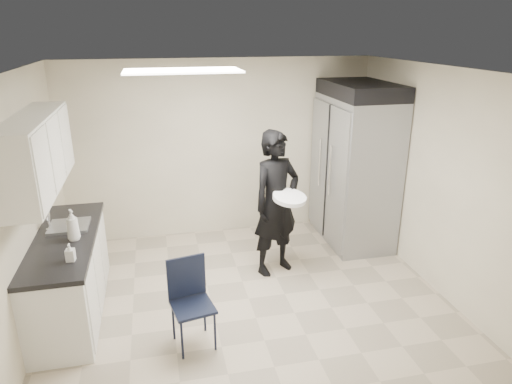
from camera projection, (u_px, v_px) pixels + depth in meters
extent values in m
plane|color=#B2A28C|center=(249.00, 299.00, 5.34)|extent=(4.50, 4.50, 0.00)
plane|color=silver|center=(247.00, 70.00, 4.46)|extent=(4.50, 4.50, 0.00)
plane|color=beige|center=(220.00, 149.00, 6.73)|extent=(4.50, 0.00, 4.50)
plane|color=beige|center=(22.00, 212.00, 4.43)|extent=(0.00, 4.00, 4.00)
plane|color=beige|center=(435.00, 180.00, 5.36)|extent=(0.00, 4.00, 4.00)
cube|color=white|center=(183.00, 71.00, 4.71)|extent=(1.20, 0.60, 0.02)
cube|color=silver|center=(70.00, 277.00, 4.97)|extent=(0.60, 1.90, 0.86)
cube|color=black|center=(64.00, 239.00, 4.82)|extent=(0.64, 1.95, 0.05)
cube|color=gray|center=(70.00, 230.00, 5.06)|extent=(0.42, 0.40, 0.14)
cylinder|color=silver|center=(49.00, 220.00, 4.96)|extent=(0.02, 0.02, 0.24)
cube|color=silver|center=(37.00, 154.00, 4.47)|extent=(0.35, 1.80, 0.75)
cube|color=black|center=(55.00, 146.00, 5.58)|extent=(0.22, 0.30, 0.35)
cube|color=yellow|center=(26.00, 216.00, 4.55)|extent=(0.00, 0.12, 0.07)
cube|color=yellow|center=(32.00, 212.00, 4.75)|extent=(0.00, 0.12, 0.07)
cube|color=gray|center=(355.00, 171.00, 6.53)|extent=(0.80, 1.35, 2.10)
cube|color=black|center=(361.00, 90.00, 6.14)|extent=(0.80, 1.35, 0.20)
cube|color=black|center=(193.00, 307.00, 4.43)|extent=(0.45, 0.45, 0.87)
imported|color=black|center=(276.00, 204.00, 5.67)|extent=(0.80, 0.69, 1.85)
cylinder|color=white|center=(290.00, 198.00, 5.43)|extent=(0.53, 0.53, 0.05)
imported|color=white|center=(72.00, 225.00, 4.69)|extent=(0.17, 0.17, 0.34)
imported|color=silver|center=(70.00, 252.00, 4.29)|extent=(0.09, 0.09, 0.18)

